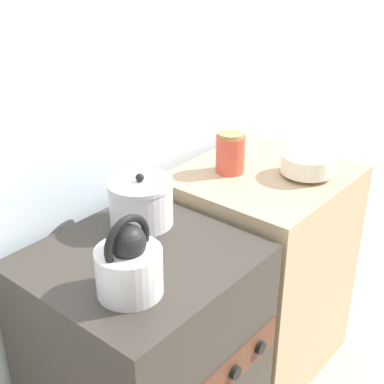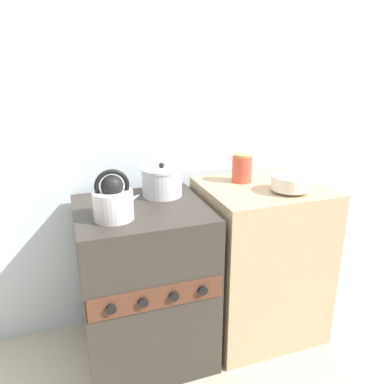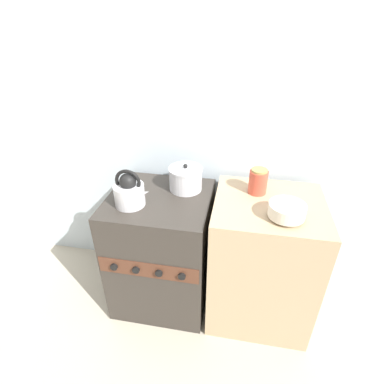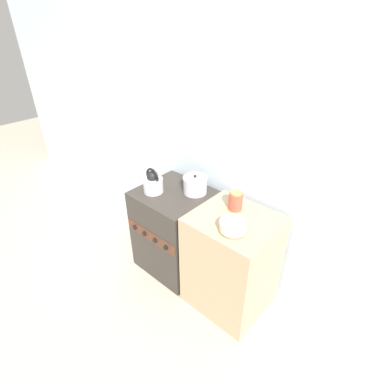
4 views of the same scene
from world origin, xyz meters
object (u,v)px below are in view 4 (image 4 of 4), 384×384
cooking_pot (195,185)px  storage_jar (236,201)px  stove (175,230)px  kettle (153,183)px  enamel_bowl (233,226)px

cooking_pot → storage_jar: bearing=-3.8°
stove → kettle: kettle is taller
stove → kettle: bearing=-142.9°
kettle → cooking_pot: (0.28, 0.24, -0.01)m
stove → cooking_pot: bearing=42.8°
stove → enamel_bowl: bearing=-10.8°
cooking_pot → enamel_bowl: size_ratio=1.10×
kettle → storage_jar: 0.76m
storage_jar → kettle: bearing=-164.0°
enamel_bowl → storage_jar: 0.29m
stove → kettle: 0.54m
cooking_pot → storage_jar: (0.45, -0.03, 0.04)m
stove → enamel_bowl: (0.74, -0.14, 0.51)m
stove → cooking_pot: 0.53m
stove → enamel_bowl: enamel_bowl is taller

